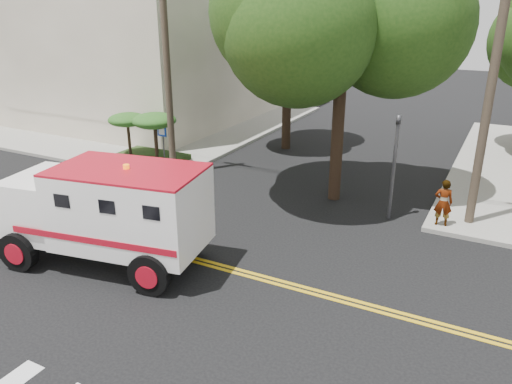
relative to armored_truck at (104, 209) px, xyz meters
The scene contains 11 objects.
ground 3.23m from the armored_truck, 25.52° to the left, with size 100.00×100.00×0.00m, color black.
sidewalk_nw 18.42m from the armored_truck, 126.77° to the left, with size 17.00×17.00×0.15m, color gray.
building_left 21.06m from the armored_truck, 128.72° to the left, with size 16.00×14.00×10.00m, color #B7AC96.
utility_pole_left 8.34m from the armored_truck, 113.20° to the left, with size 0.28×0.28×9.00m, color #382D23.
utility_pole_right 11.86m from the armored_truck, 40.02° to the left, with size 0.28×0.28×9.00m, color #382D23.
tree_left 13.61m from the armored_truck, 90.73° to the left, with size 4.48×4.20×7.70m.
traffic_signal 9.30m from the armored_truck, 47.12° to the left, with size 0.15×0.18×3.60m.
accessibility_sign 8.25m from the armored_truck, 116.56° to the left, with size 0.45×0.10×2.02m.
palm_planter 9.24m from the armored_truck, 122.17° to the left, with size 3.52×2.63×2.36m.
armored_truck is the anchor object (origin of this frame).
pedestrian_a 10.47m from the armored_truck, 39.90° to the left, with size 0.57×0.37×1.56m, color gray.
Camera 1 is at (7.05, -10.46, 6.95)m, focal length 35.00 mm.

